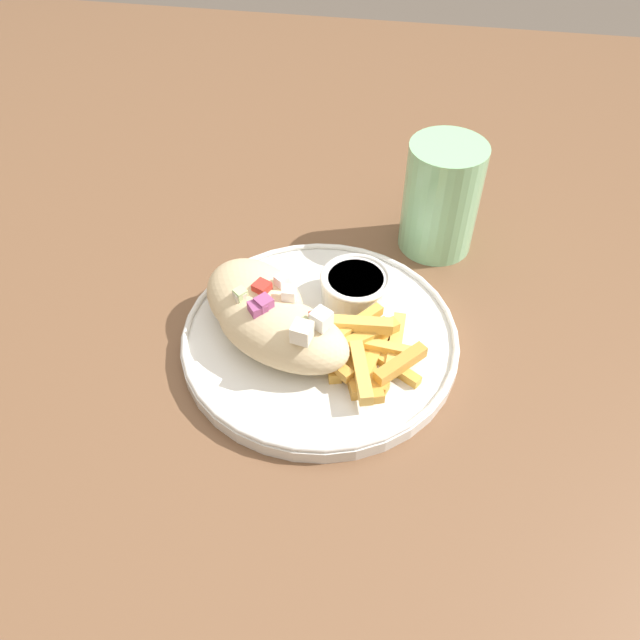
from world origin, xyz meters
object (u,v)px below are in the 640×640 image
(plate, at_px, (320,337))
(fries_pile, at_px, (361,351))
(water_glass, at_px, (440,202))
(pita_sandwich_far, at_px, (255,299))
(sauce_ramekin, at_px, (355,287))
(pita_sandwich_near, at_px, (283,333))

(plate, relative_size, fries_pile, 2.29)
(water_glass, bearing_deg, pita_sandwich_far, -136.07)
(fries_pile, distance_m, sauce_ramekin, 0.08)
(pita_sandwich_near, relative_size, fries_pile, 1.28)
(fries_pile, bearing_deg, sauce_ramekin, 101.71)
(plate, bearing_deg, fries_pile, -29.21)
(fries_pile, bearing_deg, pita_sandwich_near, -177.08)
(fries_pile, xyz_separation_m, sauce_ramekin, (-0.02, 0.08, 0.01))
(plate, relative_size, water_glass, 2.13)
(pita_sandwich_far, bearing_deg, fries_pile, 26.79)
(sauce_ramekin, bearing_deg, pita_sandwich_far, -156.02)
(plate, distance_m, water_glass, 0.21)
(pita_sandwich_near, relative_size, pita_sandwich_far, 1.06)
(plate, relative_size, sauce_ramekin, 3.76)
(pita_sandwich_near, relative_size, water_glass, 1.19)
(pita_sandwich_near, height_order, sauce_ramekin, pita_sandwich_near)
(pita_sandwich_near, distance_m, water_glass, 0.24)
(fries_pile, xyz_separation_m, water_glass, (0.06, 0.20, 0.03))
(pita_sandwich_far, height_order, sauce_ramekin, pita_sandwich_far)
(water_glass, bearing_deg, fries_pile, -107.09)
(sauce_ramekin, bearing_deg, fries_pile, -78.29)
(pita_sandwich_far, bearing_deg, plate, 35.10)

